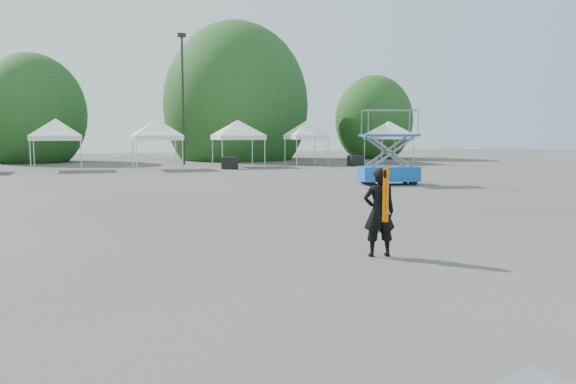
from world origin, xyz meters
name	(u,v)px	position (x,y,z in m)	size (l,w,h in m)	color
ground	(304,248)	(0.00, 0.00, 0.00)	(120.00, 120.00, 0.00)	#474442
light_pole_east	(183,91)	(3.00, 32.00, 5.52)	(0.60, 0.25, 9.80)	black
tree_mid_w	(32,114)	(-8.00, 40.00, 3.93)	(4.16, 4.16, 6.33)	#382314
tree_mid_e	(236,106)	(9.00, 39.00, 4.84)	(5.12, 5.12, 7.79)	#382314
tree_far_e	(374,120)	(22.00, 37.00, 3.63)	(3.84, 3.84, 5.84)	#382314
tent_d	(56,123)	(-5.80, 28.29, 3.06)	(4.40, 4.40, 3.88)	silver
tent_e	(156,123)	(0.39, 27.12, 3.06)	(4.37, 4.37, 3.88)	silver
tent_f	(238,124)	(6.21, 28.18, 3.06)	(4.58, 4.58, 3.88)	silver
tent_g	(306,124)	(11.72, 28.82, 3.06)	(3.85, 3.85, 3.88)	silver
tent_h	(389,125)	(18.52, 28.22, 3.06)	(4.23, 4.23, 3.88)	silver
man	(379,212)	(1.06, -1.25, 0.87)	(0.71, 0.54, 1.74)	black
scissor_lift	(389,147)	(9.15, 12.20, 1.75)	(2.91, 1.88, 3.47)	#0D4CAC
crate_mid	(230,163)	(4.99, 25.80, 0.40)	(1.03, 0.80, 0.80)	black
crate_east	(356,161)	(14.43, 25.90, 0.39)	(1.01, 0.78, 0.78)	black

